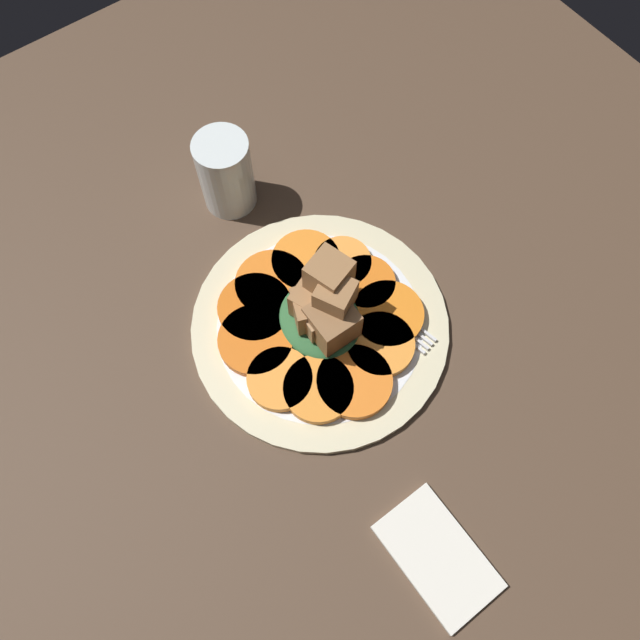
% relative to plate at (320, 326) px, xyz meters
% --- Properties ---
extents(table_slab, '(1.20, 1.20, 0.02)m').
position_rel_plate_xyz_m(table_slab, '(0.00, 0.00, -0.02)').
color(table_slab, '#4C3828').
rests_on(table_slab, ground).
extents(plate, '(0.29, 0.29, 0.01)m').
position_rel_plate_xyz_m(plate, '(0.00, 0.00, 0.00)').
color(plate, beige).
rests_on(plate, table_slab).
extents(carrot_slice_0, '(0.08, 0.08, 0.01)m').
position_rel_plate_xyz_m(carrot_slice_0, '(-0.04, -0.07, 0.01)').
color(carrot_slice_0, orange).
rests_on(carrot_slice_0, plate).
extents(carrot_slice_1, '(0.07, 0.07, 0.01)m').
position_rel_plate_xyz_m(carrot_slice_1, '(0.01, -0.07, 0.01)').
color(carrot_slice_1, orange).
rests_on(carrot_slice_1, plate).
extents(carrot_slice_2, '(0.07, 0.07, 0.01)m').
position_rel_plate_xyz_m(carrot_slice_2, '(0.04, -0.07, 0.01)').
color(carrot_slice_2, orange).
rests_on(carrot_slice_2, plate).
extents(carrot_slice_3, '(0.08, 0.08, 0.01)m').
position_rel_plate_xyz_m(carrot_slice_3, '(0.07, -0.03, 0.01)').
color(carrot_slice_3, orange).
rests_on(carrot_slice_3, plate).
extents(carrot_slice_4, '(0.08, 0.08, 0.01)m').
position_rel_plate_xyz_m(carrot_slice_4, '(0.07, 0.02, 0.01)').
color(carrot_slice_4, orange).
rests_on(carrot_slice_4, plate).
extents(carrot_slice_5, '(0.08, 0.08, 0.01)m').
position_rel_plate_xyz_m(carrot_slice_5, '(0.06, 0.05, 0.01)').
color(carrot_slice_5, '#D66014').
rests_on(carrot_slice_5, plate).
extents(carrot_slice_6, '(0.08, 0.08, 0.01)m').
position_rel_plate_xyz_m(carrot_slice_6, '(0.02, 0.07, 0.01)').
color(carrot_slice_6, orange).
rests_on(carrot_slice_6, plate).
extents(carrot_slice_7, '(0.07, 0.07, 0.01)m').
position_rel_plate_xyz_m(carrot_slice_7, '(-0.03, 0.07, 0.01)').
color(carrot_slice_7, orange).
rests_on(carrot_slice_7, plate).
extents(carrot_slice_8, '(0.08, 0.08, 0.01)m').
position_rel_plate_xyz_m(carrot_slice_8, '(-0.06, 0.05, 0.01)').
color(carrot_slice_8, orange).
rests_on(carrot_slice_8, plate).
extents(carrot_slice_9, '(0.08, 0.08, 0.01)m').
position_rel_plate_xyz_m(carrot_slice_9, '(-0.08, 0.01, 0.01)').
color(carrot_slice_9, orange).
rests_on(carrot_slice_9, plate).
extents(carrot_slice_10, '(0.08, 0.08, 0.01)m').
position_rel_plate_xyz_m(carrot_slice_10, '(-0.06, -0.04, 0.01)').
color(carrot_slice_10, orange).
rests_on(carrot_slice_10, plate).
extents(center_pile, '(0.10, 0.09, 0.10)m').
position_rel_plate_xyz_m(center_pile, '(-0.00, -0.00, 0.04)').
color(center_pile, '#2D6033').
rests_on(center_pile, plate).
extents(fork, '(0.17, 0.05, 0.00)m').
position_rel_plate_xyz_m(fork, '(-0.02, -0.06, 0.01)').
color(fork, silver).
rests_on(fork, plate).
extents(water_glass, '(0.07, 0.07, 0.10)m').
position_rel_plate_xyz_m(water_glass, '(0.21, -0.02, 0.05)').
color(water_glass, silver).
rests_on(water_glass, table_slab).
extents(napkin, '(0.12, 0.07, 0.01)m').
position_rel_plate_xyz_m(napkin, '(-0.26, 0.05, -0.00)').
color(napkin, silver).
rests_on(napkin, table_slab).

